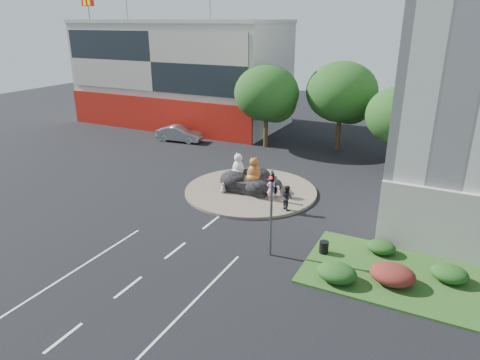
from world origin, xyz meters
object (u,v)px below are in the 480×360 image
at_px(cat_white, 238,164).
at_px(litter_bin, 324,247).
at_px(cat_tabby, 254,169).
at_px(kitten_calico, 223,187).
at_px(kitten_white, 277,191).
at_px(parked_car, 180,134).
at_px(pedestrian_pink, 271,189).
at_px(pedestrian_dark, 287,197).

distance_m(cat_white, litter_bin, 11.16).
relative_size(cat_tabby, kitten_calico, 2.45).
relative_size(kitten_white, parked_car, 0.17).
relative_size(cat_tabby, pedestrian_pink, 1.13).
xyz_separation_m(cat_tabby, kitten_calico, (-2.08, -0.94, -1.48)).
height_order(kitten_calico, kitten_white, kitten_white).
height_order(cat_tabby, kitten_white, cat_tabby).
distance_m(cat_tabby, kitten_calico, 2.72).
bearing_deg(pedestrian_dark, litter_bin, 168.39).
bearing_deg(kitten_white, pedestrian_pink, -154.48).
bearing_deg(kitten_white, kitten_calico, 140.33).
bearing_deg(kitten_calico, cat_tabby, 53.31).
bearing_deg(kitten_calico, cat_white, 103.02).
xyz_separation_m(pedestrian_dark, parked_car, (-16.88, 11.97, -0.24)).
bearing_deg(cat_white, cat_tabby, 1.76).
height_order(cat_white, kitten_calico, cat_white).
bearing_deg(cat_white, kitten_white, 15.01).
bearing_deg(cat_tabby, pedestrian_dark, -46.79).
distance_m(pedestrian_pink, litter_bin, 7.66).
distance_m(cat_white, cat_tabby, 1.75).
xyz_separation_m(pedestrian_pink, litter_bin, (5.45, -5.35, -0.60)).
bearing_deg(pedestrian_pink, kitten_white, -115.74).
relative_size(kitten_calico, pedestrian_dark, 0.46).
bearing_deg(kitten_white, pedestrian_dark, -106.77).
bearing_deg(kitten_calico, litter_bin, -0.04).
height_order(cat_white, litter_bin, cat_white).
height_order(kitten_calico, parked_car, parked_car).
bearing_deg(cat_white, pedestrian_dark, -1.88).
xyz_separation_m(kitten_calico, litter_bin, (9.23, -5.15, -0.13)).
relative_size(cat_white, parked_car, 0.37).
relative_size(kitten_white, pedestrian_pink, 0.51).
height_order(cat_tabby, parked_car, cat_tabby).
bearing_deg(litter_bin, kitten_calico, 150.85).
bearing_deg(cat_white, litter_bin, -14.04).
bearing_deg(parked_car, pedestrian_pink, -132.77).
distance_m(kitten_calico, pedestrian_dark, 5.40).
bearing_deg(cat_tabby, pedestrian_pink, -42.96).
distance_m(pedestrian_dark, parked_car, 20.69).
height_order(pedestrian_dark, parked_car, pedestrian_dark).
xyz_separation_m(kitten_white, litter_bin, (5.31, -6.22, -0.17)).
height_order(cat_tabby, litter_bin, cat_tabby).
bearing_deg(cat_tabby, parked_car, 123.17).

